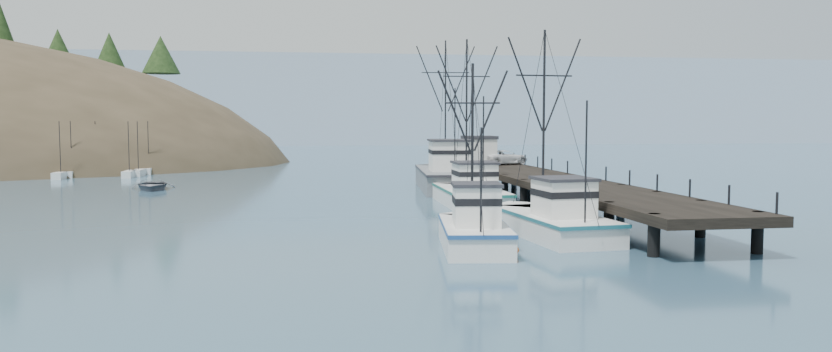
{
  "coord_description": "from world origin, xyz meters",
  "views": [
    {
      "loc": [
        -4.64,
        -35.59,
        6.25
      ],
      "look_at": [
        3.16,
        13.95,
        2.5
      ],
      "focal_mm": 32.0,
      "sensor_mm": 36.0,
      "label": 1
    }
  ],
  "objects_px": {
    "pier_shed": "(479,150)",
    "motorboat": "(152,190)",
    "trawler_near": "(550,221)",
    "pickup_truck": "(504,157)",
    "trawler_mid": "(473,231)",
    "pier": "(558,183)",
    "trawler_far": "(469,193)",
    "work_vessel": "(447,176)"
  },
  "relations": [
    {
      "from": "pier_shed",
      "to": "motorboat",
      "type": "distance_m",
      "value": 30.63
    },
    {
      "from": "trawler_near",
      "to": "pickup_truck",
      "type": "relative_size",
      "value": 2.31
    },
    {
      "from": "trawler_near",
      "to": "trawler_mid",
      "type": "bearing_deg",
      "value": -148.87
    },
    {
      "from": "trawler_near",
      "to": "pier_shed",
      "type": "distance_m",
      "value": 31.53
    },
    {
      "from": "pickup_truck",
      "to": "pier_shed",
      "type": "bearing_deg",
      "value": 65.65
    },
    {
      "from": "pier_shed",
      "to": "motorboat",
      "type": "relative_size",
      "value": 0.59
    },
    {
      "from": "pier_shed",
      "to": "pickup_truck",
      "type": "relative_size",
      "value": 0.64
    },
    {
      "from": "pier",
      "to": "motorboat",
      "type": "bearing_deg",
      "value": 150.07
    },
    {
      "from": "trawler_far",
      "to": "pier_shed",
      "type": "height_order",
      "value": "trawler_far"
    },
    {
      "from": "work_vessel",
      "to": "trawler_near",
      "type": "bearing_deg",
      "value": -89.79
    },
    {
      "from": "pier",
      "to": "trawler_far",
      "type": "xyz_separation_m",
      "value": [
        -6.12,
        2.2,
        -0.87
      ]
    },
    {
      "from": "trawler_near",
      "to": "motorboat",
      "type": "distance_m",
      "value": 41.41
    },
    {
      "from": "trawler_near",
      "to": "trawler_mid",
      "type": "height_order",
      "value": "trawler_near"
    },
    {
      "from": "work_vessel",
      "to": "motorboat",
      "type": "relative_size",
      "value": 3.14
    },
    {
      "from": "trawler_near",
      "to": "pier_shed",
      "type": "relative_size",
      "value": 3.62
    },
    {
      "from": "pier_shed",
      "to": "pier",
      "type": "bearing_deg",
      "value": -85.24
    },
    {
      "from": "trawler_mid",
      "to": "work_vessel",
      "type": "xyz_separation_m",
      "value": [
        4.92,
        31.11,
        0.41
      ]
    },
    {
      "from": "pier_shed",
      "to": "trawler_far",
      "type": "bearing_deg",
      "value": -106.31
    },
    {
      "from": "trawler_far",
      "to": "pier_shed",
      "type": "distance_m",
      "value": 16.66
    },
    {
      "from": "trawler_near",
      "to": "trawler_far",
      "type": "bearing_deg",
      "value": 93.52
    },
    {
      "from": "motorboat",
      "to": "trawler_far",
      "type": "bearing_deg",
      "value": -38.4
    },
    {
      "from": "pier",
      "to": "trawler_far",
      "type": "relative_size",
      "value": 3.46
    },
    {
      "from": "trawler_mid",
      "to": "motorboat",
      "type": "distance_m",
      "value": 40.89
    },
    {
      "from": "work_vessel",
      "to": "pier",
      "type": "bearing_deg",
      "value": -70.46
    },
    {
      "from": "pier",
      "to": "trawler_mid",
      "type": "distance_m",
      "value": 19.19
    },
    {
      "from": "pier",
      "to": "trawler_near",
      "type": "distance_m",
      "value": 14.21
    },
    {
      "from": "trawler_far",
      "to": "pickup_truck",
      "type": "height_order",
      "value": "trawler_far"
    },
    {
      "from": "trawler_far",
      "to": "motorboat",
      "type": "relative_size",
      "value": 2.34
    },
    {
      "from": "trawler_near",
      "to": "motorboat",
      "type": "bearing_deg",
      "value": 130.26
    },
    {
      "from": "trawler_near",
      "to": "work_vessel",
      "type": "relative_size",
      "value": 0.68
    },
    {
      "from": "pier",
      "to": "pier_shed",
      "type": "height_order",
      "value": "pier_shed"
    },
    {
      "from": "trawler_near",
      "to": "pickup_truck",
      "type": "height_order",
      "value": "trawler_near"
    },
    {
      "from": "trawler_mid",
      "to": "trawler_far",
      "type": "relative_size",
      "value": 0.74
    },
    {
      "from": "trawler_far",
      "to": "work_vessel",
      "type": "bearing_deg",
      "value": 86.2
    },
    {
      "from": "pier",
      "to": "trawler_near",
      "type": "height_order",
      "value": "trawler_near"
    },
    {
      "from": "trawler_mid",
      "to": "work_vessel",
      "type": "height_order",
      "value": "work_vessel"
    },
    {
      "from": "trawler_mid",
      "to": "motorboat",
      "type": "height_order",
      "value": "trawler_mid"
    },
    {
      "from": "pickup_truck",
      "to": "motorboat",
      "type": "height_order",
      "value": "pickup_truck"
    },
    {
      "from": "trawler_near",
      "to": "pickup_truck",
      "type": "bearing_deg",
      "value": 78.91
    },
    {
      "from": "work_vessel",
      "to": "pier_shed",
      "type": "relative_size",
      "value": 5.34
    },
    {
      "from": "pier",
      "to": "motorboat",
      "type": "height_order",
      "value": "pier"
    },
    {
      "from": "trawler_far",
      "to": "motorboat",
      "type": "xyz_separation_m",
      "value": [
        -25.81,
        16.19,
        -0.82
      ]
    }
  ]
}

